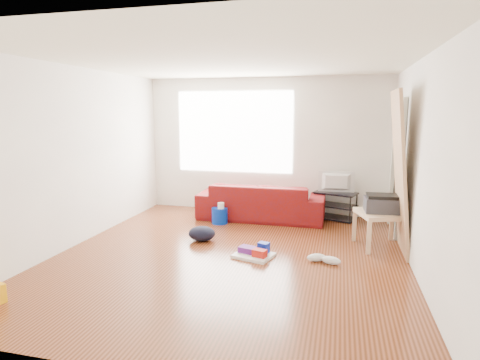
% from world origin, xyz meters
% --- Properties ---
extents(room, '(4.51, 5.01, 2.51)m').
position_xyz_m(room, '(0.07, 0.15, 1.25)').
color(room, '#48210D').
rests_on(room, ground).
extents(sofa, '(2.20, 0.86, 0.64)m').
position_xyz_m(sofa, '(0.03, 1.95, 0.00)').
color(sofa, '#480D17').
rests_on(sofa, ground).
extents(tv_stand, '(0.80, 0.62, 0.49)m').
position_xyz_m(tv_stand, '(1.31, 2.22, 0.25)').
color(tv_stand, black).
rests_on(tv_stand, ground).
extents(tv, '(0.62, 0.08, 0.36)m').
position_xyz_m(tv, '(1.31, 2.22, 0.67)').
color(tv, black).
rests_on(tv, tv_stand).
extents(side_table, '(0.77, 0.77, 0.50)m').
position_xyz_m(side_table, '(1.95, 0.87, 0.42)').
color(side_table, tan).
rests_on(side_table, ground).
extents(printer, '(0.49, 0.39, 0.25)m').
position_xyz_m(printer, '(1.95, 0.87, 0.62)').
color(printer, '#2C2B32').
rests_on(printer, side_table).
extents(bucket, '(0.34, 0.34, 0.27)m').
position_xyz_m(bucket, '(-0.59, 1.47, 0.00)').
color(bucket, '#042AA8').
rests_on(bucket, ground).
extents(toilet_paper, '(0.11, 0.11, 0.10)m').
position_xyz_m(toilet_paper, '(-0.56, 1.43, 0.18)').
color(toilet_paper, white).
rests_on(toilet_paper, bucket).
extents(cleaning_tray, '(0.57, 0.50, 0.17)m').
position_xyz_m(cleaning_tray, '(0.32, 0.05, 0.05)').
color(cleaning_tray, white).
rests_on(cleaning_tray, ground).
extents(backpack, '(0.43, 0.36, 0.22)m').
position_xyz_m(backpack, '(-0.57, 0.51, 0.00)').
color(backpack, black).
rests_on(backpack, ground).
extents(sneakers, '(0.45, 0.23, 0.10)m').
position_xyz_m(sneakers, '(1.21, 0.05, 0.05)').
color(sneakers, silver).
rests_on(sneakers, ground).
extents(door_panel, '(0.27, 0.87, 2.16)m').
position_xyz_m(door_panel, '(2.13, 0.73, 0.00)').
color(door_panel, tan).
rests_on(door_panel, ground).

